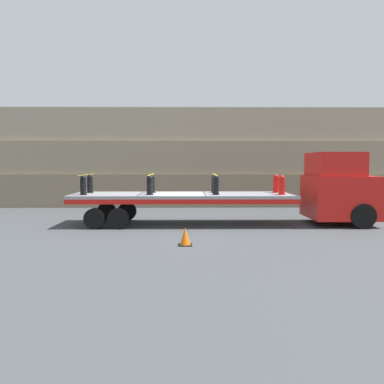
{
  "coord_description": "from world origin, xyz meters",
  "views": [
    {
      "loc": [
        0.24,
        -16.17,
        2.72
      ],
      "look_at": [
        0.39,
        0.0,
        1.41
      ],
      "focal_mm": 35.0,
      "sensor_mm": 36.0,
      "label": 1
    }
  ],
  "objects_px": {
    "truck_cab": "(341,189)",
    "fire_hydrant_red_near_3": "(282,185)",
    "fire_hydrant_black_far_0": "(90,184)",
    "fire_hydrant_black_far_1": "(152,184)",
    "fire_hydrant_black_near_2": "(216,185)",
    "fire_hydrant_black_near_1": "(150,185)",
    "fire_hydrant_black_near_0": "(83,185)",
    "traffic_cone": "(185,237)",
    "fire_hydrant_red_far_3": "(276,184)",
    "flatbed_trailer": "(168,199)",
    "fire_hydrant_black_far_2": "(214,184)"
  },
  "relations": [
    {
      "from": "truck_cab",
      "to": "fire_hydrant_red_near_3",
      "type": "height_order",
      "value": "truck_cab"
    },
    {
      "from": "fire_hydrant_black_far_0",
      "to": "fire_hydrant_black_far_1",
      "type": "xyz_separation_m",
      "value": [
        2.78,
        0.0,
        0.0
      ]
    },
    {
      "from": "fire_hydrant_black_near_2",
      "to": "fire_hydrant_black_near_1",
      "type": "bearing_deg",
      "value": 180.0
    },
    {
      "from": "fire_hydrant_black_near_0",
      "to": "fire_hydrant_black_far_0",
      "type": "relative_size",
      "value": 1.0
    },
    {
      "from": "fire_hydrant_black_near_0",
      "to": "fire_hydrant_red_near_3",
      "type": "distance_m",
      "value": 8.33
    },
    {
      "from": "fire_hydrant_red_near_3",
      "to": "traffic_cone",
      "type": "xyz_separation_m",
      "value": [
        -4.04,
        -3.59,
        -1.45
      ]
    },
    {
      "from": "fire_hydrant_black_far_0",
      "to": "traffic_cone",
      "type": "distance_m",
      "value": 6.51
    },
    {
      "from": "fire_hydrant_black_far_0",
      "to": "fire_hydrant_black_far_1",
      "type": "bearing_deg",
      "value": 0.0
    },
    {
      "from": "fire_hydrant_red_far_3",
      "to": "truck_cab",
      "type": "bearing_deg",
      "value": -11.12
    },
    {
      "from": "fire_hydrant_black_far_1",
      "to": "fire_hydrant_black_near_2",
      "type": "xyz_separation_m",
      "value": [
        2.78,
        -1.07,
        0.0
      ]
    },
    {
      "from": "flatbed_trailer",
      "to": "fire_hydrant_black_near_1",
      "type": "relative_size",
      "value": 11.63
    },
    {
      "from": "truck_cab",
      "to": "fire_hydrant_black_far_1",
      "type": "distance_m",
      "value": 8.3
    },
    {
      "from": "fire_hydrant_black_near_0",
      "to": "fire_hydrant_black_far_1",
      "type": "bearing_deg",
      "value": 21.08
    },
    {
      "from": "fire_hydrant_black_far_2",
      "to": "fire_hydrant_black_near_0",
      "type": "bearing_deg",
      "value": -169.09
    },
    {
      "from": "flatbed_trailer",
      "to": "fire_hydrant_red_far_3",
      "type": "height_order",
      "value": "fire_hydrant_red_far_3"
    },
    {
      "from": "truck_cab",
      "to": "flatbed_trailer",
      "type": "relative_size",
      "value": 0.33
    },
    {
      "from": "fire_hydrant_black_far_0",
      "to": "fire_hydrant_black_near_1",
      "type": "xyz_separation_m",
      "value": [
        2.78,
        -1.07,
        0.0
      ]
    },
    {
      "from": "truck_cab",
      "to": "fire_hydrant_black_near_1",
      "type": "xyz_separation_m",
      "value": [
        -8.28,
        -0.54,
        0.2
      ]
    },
    {
      "from": "fire_hydrant_black_far_1",
      "to": "fire_hydrant_black_near_0",
      "type": "bearing_deg",
      "value": -158.92
    },
    {
      "from": "fire_hydrant_black_near_0",
      "to": "fire_hydrant_black_near_1",
      "type": "relative_size",
      "value": 1.0
    },
    {
      "from": "truck_cab",
      "to": "fire_hydrant_red_far_3",
      "type": "xyz_separation_m",
      "value": [
        -2.72,
        0.54,
        0.2
      ]
    },
    {
      "from": "truck_cab",
      "to": "fire_hydrant_black_far_2",
      "type": "bearing_deg",
      "value": 174.44
    },
    {
      "from": "fire_hydrant_black_near_0",
      "to": "fire_hydrant_black_far_2",
      "type": "bearing_deg",
      "value": 10.91
    },
    {
      "from": "fire_hydrant_black_far_2",
      "to": "fire_hydrant_black_near_1",
      "type": "bearing_deg",
      "value": -158.92
    },
    {
      "from": "fire_hydrant_black_far_0",
      "to": "fire_hydrant_black_far_2",
      "type": "distance_m",
      "value": 5.56
    },
    {
      "from": "fire_hydrant_black_near_1",
      "to": "traffic_cone",
      "type": "height_order",
      "value": "fire_hydrant_black_near_1"
    },
    {
      "from": "flatbed_trailer",
      "to": "traffic_cone",
      "type": "relative_size",
      "value": 16.21
    },
    {
      "from": "fire_hydrant_black_far_1",
      "to": "fire_hydrant_red_far_3",
      "type": "distance_m",
      "value": 5.56
    },
    {
      "from": "traffic_cone",
      "to": "truck_cab",
      "type": "bearing_deg",
      "value": 31.41
    },
    {
      "from": "fire_hydrant_black_far_1",
      "to": "traffic_cone",
      "type": "xyz_separation_m",
      "value": [
        1.52,
        -4.66,
        -1.45
      ]
    },
    {
      "from": "truck_cab",
      "to": "flatbed_trailer",
      "type": "distance_m",
      "value": 7.55
    },
    {
      "from": "fire_hydrant_black_near_0",
      "to": "fire_hydrant_black_far_1",
      "type": "xyz_separation_m",
      "value": [
        2.78,
        1.07,
        0.0
      ]
    },
    {
      "from": "fire_hydrant_black_near_2",
      "to": "fire_hydrant_red_far_3",
      "type": "height_order",
      "value": "same"
    },
    {
      "from": "truck_cab",
      "to": "fire_hydrant_black_far_2",
      "type": "distance_m",
      "value": 5.53
    },
    {
      "from": "fire_hydrant_black_near_0",
      "to": "fire_hydrant_black_near_2",
      "type": "distance_m",
      "value": 5.56
    },
    {
      "from": "fire_hydrant_black_far_0",
      "to": "fire_hydrant_black_near_1",
      "type": "bearing_deg",
      "value": -21.08
    },
    {
      "from": "fire_hydrant_black_near_2",
      "to": "fire_hydrant_red_near_3",
      "type": "height_order",
      "value": "same"
    },
    {
      "from": "truck_cab",
      "to": "fire_hydrant_black_far_2",
      "type": "xyz_separation_m",
      "value": [
        -5.5,
        0.54,
        0.2
      ]
    },
    {
      "from": "fire_hydrant_black_far_2",
      "to": "fire_hydrant_red_near_3",
      "type": "height_order",
      "value": "same"
    },
    {
      "from": "truck_cab",
      "to": "fire_hydrant_black_near_2",
      "type": "distance_m",
      "value": 5.53
    },
    {
      "from": "truck_cab",
      "to": "fire_hydrant_black_far_1",
      "type": "bearing_deg",
      "value": 176.3
    },
    {
      "from": "flatbed_trailer",
      "to": "fire_hydrant_black_near_1",
      "type": "height_order",
      "value": "fire_hydrant_black_near_1"
    },
    {
      "from": "fire_hydrant_black_near_0",
      "to": "fire_hydrant_black_near_2",
      "type": "relative_size",
      "value": 1.0
    },
    {
      "from": "flatbed_trailer",
      "to": "fire_hydrant_black_near_2",
      "type": "xyz_separation_m",
      "value": [
        2.03,
        -0.54,
        0.65
      ]
    },
    {
      "from": "flatbed_trailer",
      "to": "fire_hydrant_black_near_0",
      "type": "bearing_deg",
      "value": -171.36
    },
    {
      "from": "fire_hydrant_black_far_2",
      "to": "fire_hydrant_red_far_3",
      "type": "distance_m",
      "value": 2.78
    },
    {
      "from": "fire_hydrant_black_near_1",
      "to": "fire_hydrant_red_far_3",
      "type": "xyz_separation_m",
      "value": [
        5.56,
        1.07,
        0.0
      ]
    },
    {
      "from": "fire_hydrant_red_near_3",
      "to": "fire_hydrant_black_far_0",
      "type": "bearing_deg",
      "value": 172.68
    },
    {
      "from": "fire_hydrant_black_near_0",
      "to": "traffic_cone",
      "type": "relative_size",
      "value": 1.39
    },
    {
      "from": "fire_hydrant_black_near_1",
      "to": "fire_hydrant_black_far_2",
      "type": "height_order",
      "value": "same"
    }
  ]
}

